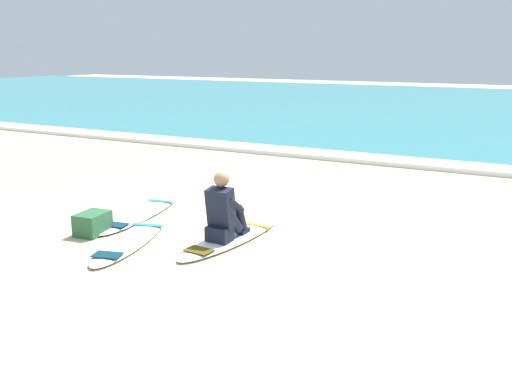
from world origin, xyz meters
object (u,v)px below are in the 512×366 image
Objects in this scene: surfer_seated at (224,213)px; surfboard_spare_near at (141,213)px; beach_bag at (93,223)px; surfboard_main at (231,238)px; surfboard_spare_far at (130,240)px.

surfboard_spare_near is (-1.89, 0.53, -0.40)m from surfer_seated.
surfboard_main is at bearing 20.01° from beach_bag.
surfboard_main is 0.43m from surfer_seated.
surfboard_main is 1.39m from surfboard_spare_far.
beach_bag is at bearing 176.62° from surfboard_spare_far.
surfboard_main is 0.93× the size of surfboard_spare_near.
surfboard_spare_near is at bearing 90.24° from beach_bag.
surfboard_spare_near is 5.08× the size of beach_bag.
surfer_seated is 0.43× the size of surfboard_spare_far.
surfer_seated is 1.36m from surfboard_spare_far.
surfboard_spare_near is at bearing 168.63° from surfboard_main.
beach_bag reaches higher than surfboard_spare_near.
surfboard_spare_near is 1.09m from beach_bag.
surfer_seated reaches higher than surfboard_spare_far.
beach_bag is at bearing -159.99° from surfboard_main.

